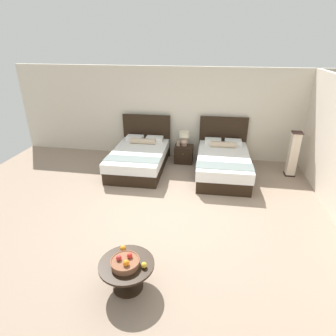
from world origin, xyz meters
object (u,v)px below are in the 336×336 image
vase (178,143)px  coffee_table (127,270)px  loose_apple (144,265)px  nightstand (184,154)px  floor_lamp_corner (293,154)px  loose_orange (123,248)px  bed_near_window (139,158)px  fruit_bowl (125,262)px  bed_near_corner (223,163)px  table_lamp (184,137)px

vase → coffee_table: (-0.11, -4.59, -0.27)m
loose_apple → nightstand: bearing=90.0°
floor_lamp_corner → coffee_table: bearing=-126.2°
vase → loose_orange: size_ratio=1.93×
loose_orange → loose_apple: bearing=-35.8°
bed_near_window → nightstand: size_ratio=4.24×
loose_orange → nightstand: bearing=85.0°
nightstand → fruit_bowl: bearing=-93.2°
coffee_table → fruit_bowl: (-0.00, -0.04, 0.17)m
coffee_table → fruit_bowl: fruit_bowl is taller
nightstand → bed_near_corner: bearing=-29.3°
loose_orange → coffee_table: bearing=-63.2°
table_lamp → fruit_bowl: 4.71m
vase → fruit_bowl: (-0.11, -4.63, -0.10)m
bed_near_corner → loose_apple: 4.20m
table_lamp → fruit_bowl: table_lamp is taller
table_lamp → loose_orange: size_ratio=4.55×
bed_near_window → nightstand: bed_near_window is taller
nightstand → fruit_bowl: size_ratio=1.27×
fruit_bowl → loose_apple: 0.26m
bed_near_corner → table_lamp: bed_near_corner is taller
nightstand → loose_apple: loose_apple is taller
bed_near_window → loose_orange: (0.76, -3.77, 0.17)m
fruit_bowl → loose_orange: 0.31m
loose_apple → loose_orange: (-0.38, 0.28, 0.00)m
loose_apple → floor_lamp_corner: (2.85, 4.30, 0.11)m
loose_orange → floor_lamp_corner: 5.16m
fruit_bowl → loose_apple: (0.26, 0.01, -0.02)m
floor_lamp_corner → bed_near_corner: bearing=-172.0°
bed_near_window → vase: size_ratio=12.68×
vase → nightstand: bearing=14.5°
nightstand → bed_near_window: bearing=-151.9°
table_lamp → coffee_table: bearing=-93.2°
coffee_table → loose_apple: bearing=-7.3°
bed_near_corner → table_lamp: (-1.10, 0.63, 0.43)m
table_lamp → coffee_table: (-0.26, -4.65, -0.43)m
fruit_bowl → loose_orange: (-0.12, 0.29, -0.01)m
loose_apple → floor_lamp_corner: floor_lamp_corner is taller
bed_near_corner → loose_apple: size_ratio=27.29×
vase → loose_apple: vase is taller
vase → loose_orange: bearing=-93.0°
coffee_table → loose_apple: size_ratio=9.47×
loose_apple → floor_lamp_corner: size_ratio=0.07×
bed_near_corner → table_lamp: size_ratio=5.53×
nightstand → table_lamp: 0.50m
loose_orange → floor_lamp_corner: bearing=51.2°
bed_near_corner → fruit_bowl: bed_near_corner is taller
nightstand → floor_lamp_corner: (2.85, -0.37, 0.33)m
coffee_table → vase: bearing=88.7°
bed_near_corner → vase: 1.40m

